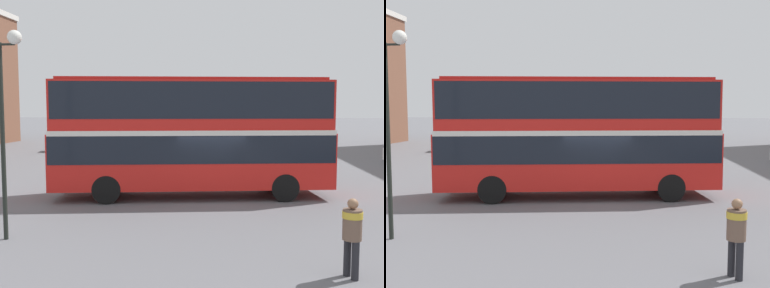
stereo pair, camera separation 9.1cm
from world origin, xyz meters
TOP-DOWN VIEW (x-y plane):
  - ground_plane at (0.00, 0.00)m, footprint 240.00×240.00m
  - double_decker_bus at (-0.85, 0.54)m, footprint 11.06×4.13m
  - pedestrian_foreground at (3.22, -7.68)m, footprint 0.55×0.55m
  - parked_car_kerb_near at (-11.72, 17.82)m, footprint 4.33×2.68m
  - street_lamp_twin_globe at (-5.40, -5.67)m, footprint 1.21×0.37m

SIDE VIEW (x-z plane):
  - ground_plane at x=0.00m, z-range 0.00..0.00m
  - parked_car_kerb_near at x=-11.72m, z-range 0.00..1.62m
  - pedestrian_foreground at x=3.22m, z-range 0.19..1.89m
  - double_decker_bus at x=-0.85m, z-range 0.35..5.04m
  - street_lamp_twin_globe at x=-5.40m, z-range 1.46..7.05m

